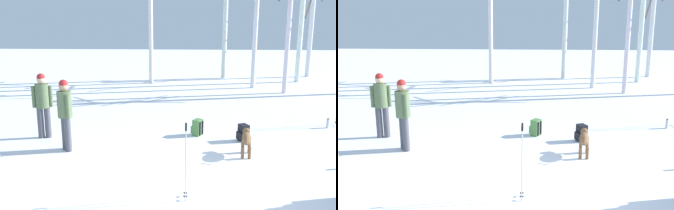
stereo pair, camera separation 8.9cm
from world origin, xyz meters
The scene contains 13 objects.
ground_plane centered at (0.00, 0.00, 0.00)m, with size 60.00×60.00×0.00m, color white.
person_0 centered at (-3.77, 3.00, 0.98)m, with size 0.50×0.34×1.72m.
person_1 centered at (-2.89, 2.07, 0.98)m, with size 0.36×0.43×1.72m.
dog centered at (1.34, 1.96, 0.39)m, with size 0.30×0.89×0.57m.
ski_poles_1 centered at (-0.05, -0.25, 0.73)m, with size 0.07×0.23×1.37m.
backpack_0 centered at (0.26, 3.39, 0.21)m, with size 0.34×0.33×0.44m.
backpack_1 centered at (1.42, 2.97, 0.21)m, with size 0.34×0.32×0.44m.
water_bottle_1 centered at (4.02, 4.25, 0.13)m, with size 0.07×0.07×0.28m.
birch_tree_0 centered at (-1.75, 11.44, 3.57)m, with size 1.03×1.36×6.91m.
birch_tree_1 centered at (1.86, 13.12, 3.92)m, with size 1.75×1.74×7.55m.
birch_tree_2 centered at (2.91, 10.44, 3.30)m, with size 1.11×1.15×6.34m.
birch_tree_3 centered at (4.02, 9.30, 2.78)m, with size 1.58×1.45×5.23m.
birch_tree_5 centered at (6.37, 13.83, 2.98)m, with size 1.61×1.55×5.86m.
Camera 2 is at (0.04, -6.37, 3.14)m, focal length 40.36 mm.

